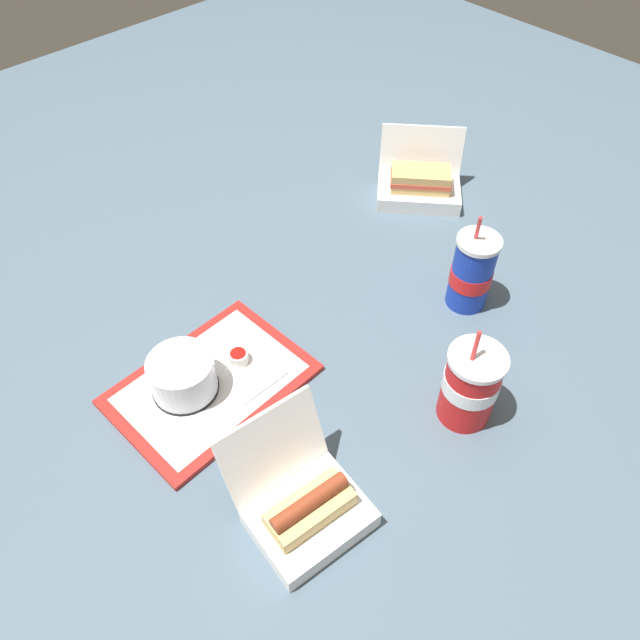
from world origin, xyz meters
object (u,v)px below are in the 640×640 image
at_px(cake_container, 183,376).
at_px(clamshell_sandwich_corner, 419,184).
at_px(food_tray, 211,385).
at_px(soda_cup_left, 470,385).
at_px(clamshell_hotdog_back, 305,507).
at_px(ketchup_cup, 238,357).
at_px(soda_cup_front, 472,272).
at_px(plastic_fork, 265,386).

bearing_deg(cake_container, clamshell_sandwich_corner, -173.29).
relative_size(food_tray, soda_cup_left, 1.67).
relative_size(cake_container, soda_cup_left, 0.56).
height_order(clamshell_sandwich_corner, soda_cup_left, soda_cup_left).
bearing_deg(clamshell_hotdog_back, ketchup_cup, -110.37).
height_order(clamshell_sandwich_corner, soda_cup_front, soda_cup_front).
xyz_separation_m(soda_cup_front, soda_cup_left, (0.24, 0.18, -0.00)).
xyz_separation_m(plastic_fork, soda_cup_front, (-0.48, 0.12, 0.07)).
height_order(ketchup_cup, soda_cup_front, soda_cup_front).
xyz_separation_m(clamshell_hotdog_back, soda_cup_front, (-0.60, -0.13, 0.05)).
relative_size(cake_container, ketchup_cup, 3.21).
relative_size(plastic_fork, soda_cup_front, 0.46).
distance_m(ketchup_cup, clamshell_sandwich_corner, 0.69).
height_order(food_tray, plastic_fork, plastic_fork).
relative_size(clamshell_hotdog_back, soda_cup_left, 0.98).
xyz_separation_m(food_tray, soda_cup_front, (-0.55, 0.20, 0.08)).
distance_m(cake_container, ketchup_cup, 0.12).
bearing_deg(ketchup_cup, clamshell_sandwich_corner, -170.76).
bearing_deg(soda_cup_left, food_tray, -50.52).
bearing_deg(plastic_fork, clamshell_sandwich_corner, -163.90).
distance_m(clamshell_sandwich_corner, clamshell_hotdog_back, 0.92).
height_order(cake_container, clamshell_sandwich_corner, clamshell_sandwich_corner).
bearing_deg(food_tray, cake_container, -25.83).
bearing_deg(soda_cup_left, clamshell_hotdog_back, -8.03).
bearing_deg(soda_cup_front, soda_cup_left, 36.71).
distance_m(cake_container, soda_cup_left, 0.53).
distance_m(clamshell_hotdog_back, soda_cup_front, 0.61).
xyz_separation_m(clamshell_hotdog_back, soda_cup_left, (-0.36, 0.05, 0.05)).
xyz_separation_m(food_tray, soda_cup_left, (-0.31, 0.38, 0.08)).
bearing_deg(clamshell_sandwich_corner, soda_cup_left, 47.81).
height_order(clamshell_hotdog_back, soda_cup_left, soda_cup_left).
bearing_deg(ketchup_cup, soda_cup_left, 121.83).
xyz_separation_m(food_tray, clamshell_hotdog_back, (0.05, 0.33, 0.03)).
height_order(food_tray, soda_cup_front, soda_cup_front).
relative_size(ketchup_cup, plastic_fork, 0.36).
bearing_deg(soda_cup_left, cake_container, -48.38).
height_order(food_tray, clamshell_sandwich_corner, clamshell_sandwich_corner).
bearing_deg(soda_cup_front, clamshell_sandwich_corner, -123.53).
distance_m(food_tray, plastic_fork, 0.11).
relative_size(food_tray, soda_cup_front, 1.59).
bearing_deg(clamshell_sandwich_corner, plastic_fork, 15.99).
xyz_separation_m(clamshell_sandwich_corner, soda_cup_front, (0.21, 0.31, 0.04)).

